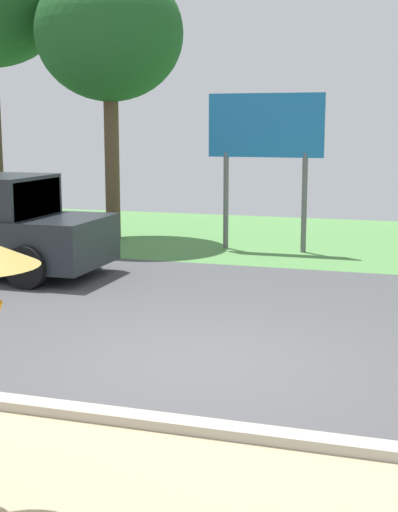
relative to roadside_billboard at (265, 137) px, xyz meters
name	(u,v)px	position (x,y,z in m)	size (l,w,h in m)	color
ground_plane	(256,307)	(0.97, -5.02, -2.60)	(40.00, 22.00, 0.20)	#4C4C4F
roadside_billboard	(265,137)	(0.00, 0.00, 0.00)	(2.60, 0.12, 3.50)	slate
tree_right_mid	(109,35)	(-3.94, 0.50, 2.38)	(3.54, 3.54, 6.58)	brown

